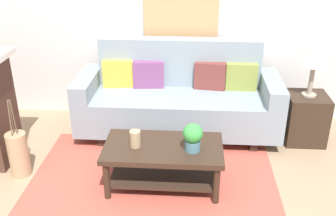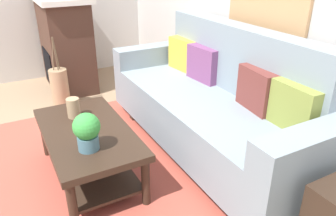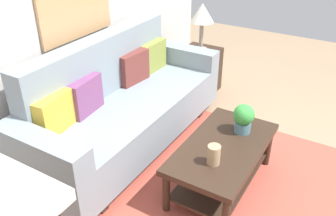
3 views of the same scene
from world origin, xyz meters
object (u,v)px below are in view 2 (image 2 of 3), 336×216
(coffee_table, at_px, (88,143))
(potted_plant_tabletop, at_px, (87,131))
(tabletop_vase, at_px, (73,108))
(floor_vase, at_px, (60,89))
(couch, at_px, (213,105))
(fireplace, at_px, (66,43))
(throw_pillow_mustard, at_px, (184,54))
(throw_pillow_maroon, at_px, (257,89))
(throw_pillow_plum, at_px, (203,64))
(throw_pillow_olive, at_px, (294,107))

(coffee_table, relative_size, potted_plant_tabletop, 4.20)
(tabletop_vase, xyz_separation_m, floor_vase, (-1.18, 0.10, -0.28))
(tabletop_vase, relative_size, potted_plant_tabletop, 0.60)
(couch, xyz_separation_m, fireplace, (-2.15, -0.76, 0.16))
(throw_pillow_mustard, relative_size, fireplace, 0.31)
(couch, bearing_deg, potted_plant_tabletop, -81.20)
(throw_pillow_maroon, relative_size, coffee_table, 0.33)
(throw_pillow_plum, distance_m, throw_pillow_olive, 1.08)
(couch, relative_size, fireplace, 1.99)
(throw_pillow_plum, relative_size, tabletop_vase, 2.27)
(fireplace, bearing_deg, coffee_table, -9.04)
(throw_pillow_mustard, relative_size, coffee_table, 0.33)
(couch, distance_m, coffee_table, 1.10)
(couch, xyz_separation_m, throw_pillow_mustard, (-0.72, 0.13, 0.25))
(throw_pillow_plum, distance_m, fireplace, 2.00)
(potted_plant_tabletop, xyz_separation_m, floor_vase, (-1.71, 0.14, -0.34))
(throw_pillow_maroon, height_order, throw_pillow_olive, same)
(throw_pillow_mustard, bearing_deg, throw_pillow_maroon, 0.00)
(tabletop_vase, relative_size, floor_vase, 0.35)
(throw_pillow_mustard, height_order, potted_plant_tabletop, throw_pillow_mustard)
(throw_pillow_olive, relative_size, floor_vase, 0.79)
(throw_pillow_mustard, bearing_deg, tabletop_vase, -73.05)
(throw_pillow_plum, relative_size, throw_pillow_maroon, 1.00)
(couch, relative_size, tabletop_vase, 14.53)
(throw_pillow_mustard, distance_m, coffee_table, 1.41)
(coffee_table, bearing_deg, couch, 85.14)
(tabletop_vase, bearing_deg, potted_plant_tabletop, -3.46)
(couch, relative_size, throw_pillow_maroon, 6.40)
(throw_pillow_maroon, bearing_deg, throw_pillow_mustard, 180.00)
(throw_pillow_plum, distance_m, tabletop_vase, 1.25)
(throw_pillow_olive, distance_m, potted_plant_tabletop, 1.39)
(couch, relative_size, floor_vase, 5.04)
(throw_pillow_maroon, bearing_deg, potted_plant_tabletop, -98.28)
(throw_pillow_mustard, bearing_deg, couch, -9.82)
(throw_pillow_maroon, distance_m, coffee_table, 1.34)
(throw_pillow_maroon, bearing_deg, throw_pillow_olive, 0.00)
(throw_pillow_maroon, relative_size, fireplace, 0.31)
(throw_pillow_maroon, xyz_separation_m, coffee_table, (-0.45, -1.21, -0.37))
(floor_vase, bearing_deg, throw_pillow_mustard, 54.57)
(couch, xyz_separation_m, throw_pillow_plum, (-0.36, 0.13, 0.25))
(throw_pillow_mustard, bearing_deg, throw_pillow_plum, 0.00)
(coffee_table, xyz_separation_m, potted_plant_tabletop, (0.27, -0.06, 0.26))
(coffee_table, bearing_deg, throw_pillow_maroon, 69.46)
(throw_pillow_mustard, relative_size, throw_pillow_maroon, 1.00)
(throw_pillow_olive, relative_size, potted_plant_tabletop, 1.37)
(potted_plant_tabletop, bearing_deg, floor_vase, 175.47)
(couch, relative_size, throw_pillow_olive, 6.40)
(couch, xyz_separation_m, coffee_table, (-0.09, -1.09, -0.12))
(throw_pillow_mustard, bearing_deg, throw_pillow_olive, 0.00)
(throw_pillow_maroon, height_order, coffee_table, throw_pillow_maroon)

